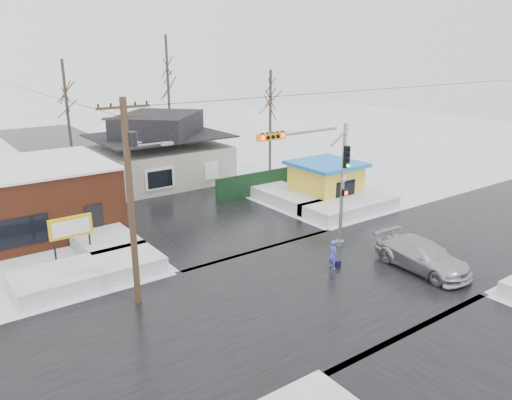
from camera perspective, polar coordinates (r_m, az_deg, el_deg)
ground at (r=24.52m, az=7.82°, el=-9.41°), size 120.00×120.00×0.00m
road_ns at (r=24.51m, az=7.82°, el=-9.39°), size 10.00×120.00×0.02m
road_ew at (r=24.51m, az=7.82°, el=-9.39°), size 120.00×10.00×0.02m
snowbank_nw at (r=25.78m, az=-18.50°, el=-7.83°), size 7.00×3.00×0.80m
snowbank_ne at (r=34.92m, az=10.69°, el=-0.68°), size 7.00×3.00×0.80m
snowbank_nside_w at (r=30.76m, az=-17.86°, el=-3.69°), size 3.00×8.00×0.80m
snowbank_nside_e at (r=37.11m, az=2.97°, el=0.66°), size 3.00×8.00×0.80m
traffic_signal at (r=26.57m, az=7.63°, el=3.14°), size 6.05×0.68×7.00m
utility_pole at (r=21.37m, az=-14.04°, el=0.93°), size 3.15×0.44×9.00m
brick_building at (r=33.16m, az=-26.89°, el=-0.20°), size 12.20×8.20×4.12m
marquee_sign at (r=27.46m, az=-20.41°, el=-3.06°), size 2.20×0.21×2.55m
house at (r=42.31m, az=-10.93°, el=5.52°), size 10.40×8.40×5.76m
kiosk at (r=36.98m, az=7.97°, el=2.17°), size 4.60×4.60×2.88m
fence at (r=38.21m, az=0.52°, el=1.95°), size 8.00×0.12×1.80m
tree_far_left at (r=43.30m, az=-21.03°, el=12.11°), size 3.00×3.00×10.00m
tree_far_mid at (r=48.66m, az=-10.14°, el=15.25°), size 3.00×3.00×12.00m
tree_far_right at (r=45.14m, az=1.67°, el=12.35°), size 3.00×3.00×9.00m
pedestrian at (r=25.76m, az=8.79°, el=-6.22°), size 0.41×0.59×1.54m
car at (r=26.75m, az=18.46°, el=-6.07°), size 2.39×5.32×1.51m
shopping_bag at (r=26.17m, az=9.36°, el=-7.29°), size 0.30×0.18×0.35m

